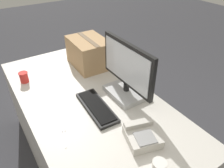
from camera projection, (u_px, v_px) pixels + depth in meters
The scene contains 8 objects.
ground_plane at pixel (93, 160), 2.04m from camera, with size 12.00×12.00×0.00m, color #38383D.
office_desk at pixel (91, 132), 1.84m from camera, with size 1.80×0.90×0.73m.
monitor at pixel (127, 74), 1.57m from camera, with size 0.54×0.24×0.42m.
keyboard at pixel (97, 107), 1.52m from camera, with size 0.42×0.17×0.03m.
desk_phone at pixel (142, 135), 1.28m from camera, with size 0.24×0.23×0.08m.
paper_cup_left at pixel (24, 77), 1.78m from camera, with size 0.07×0.07×0.09m.
spoon at pixel (64, 135), 1.32m from camera, with size 0.15×0.06×0.00m.
cardboard_box at pixel (89, 52), 1.98m from camera, with size 0.40×0.30×0.25m.
Camera 1 is at (1.19, -0.55, 1.73)m, focal length 35.00 mm.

